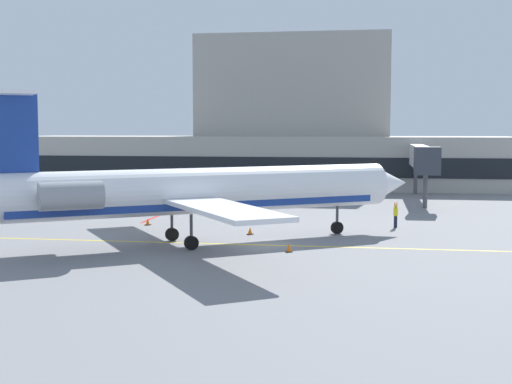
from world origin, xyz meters
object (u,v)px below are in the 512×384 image
(fuel_tank, at_px, (246,186))
(baggage_tug, at_px, (53,204))
(regional_jet, at_px, (193,192))
(marshaller, at_px, (396,215))
(pushback_tractor, at_px, (312,193))

(fuel_tank, bearing_deg, baggage_tug, -129.42)
(regional_jet, bearing_deg, baggage_tug, 140.44)
(baggage_tug, xyz_separation_m, fuel_tank, (14.42, 17.55, 0.38))
(baggage_tug, bearing_deg, marshaller, -6.13)
(fuel_tank, bearing_deg, marshaller, -53.19)
(marshaller, bearing_deg, pushback_tractor, 113.16)
(marshaller, bearing_deg, fuel_tank, 126.81)
(pushback_tractor, xyz_separation_m, fuel_tank, (-7.46, 1.87, 0.41))
(regional_jet, relative_size, pushback_tractor, 8.07)
(regional_jet, distance_m, pushback_tractor, 29.79)
(pushback_tractor, relative_size, marshaller, 1.85)
(pushback_tractor, bearing_deg, fuel_tank, 165.94)
(fuel_tank, relative_size, marshaller, 3.60)
(baggage_tug, xyz_separation_m, pushback_tractor, (21.88, 15.68, -0.04))
(fuel_tank, xyz_separation_m, marshaller, (15.54, -20.77, -0.33))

